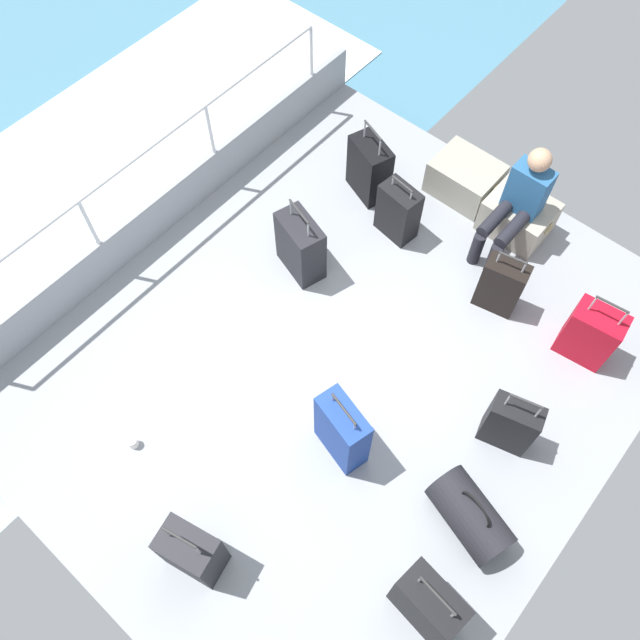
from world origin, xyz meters
name	(u,v)px	position (x,y,z in m)	size (l,w,h in m)	color
ground_plane	(344,361)	(0.00, 0.00, -0.03)	(4.40, 5.20, 0.06)	gray
gunwale_port	(164,211)	(-2.17, 0.00, 0.23)	(0.06, 5.20, 0.45)	gray
railing_port	(151,170)	(-2.17, 0.00, 0.78)	(0.04, 4.20, 1.02)	silver
sea_wake	(84,176)	(-3.60, 0.00, -0.34)	(12.00, 12.00, 0.01)	teal
cargo_crate_0	(465,178)	(-0.30, 2.18, 0.18)	(0.65, 0.49, 0.37)	gray
cargo_crate_1	(518,217)	(0.34, 2.11, 0.19)	(0.63, 0.48, 0.37)	#9E9989
passenger_seated	(518,202)	(0.34, 1.93, 0.56)	(0.34, 0.66, 1.07)	#26598C
suitcase_0	(428,604)	(1.65, -1.15, 0.32)	(0.48, 0.29, 0.77)	black
suitcase_1	(342,431)	(0.47, -0.61, 0.35)	(0.47, 0.31, 0.80)	navy
suitcase_2	(398,212)	(-0.50, 1.36, 0.28)	(0.40, 0.27, 0.67)	black
suitcase_3	(369,168)	(-1.01, 1.58, 0.30)	(0.49, 0.38, 0.80)	black
suitcase_4	(501,286)	(0.65, 1.29, 0.29)	(0.39, 0.27, 0.71)	black
suitcase_5	(301,246)	(-0.91, 0.48, 0.31)	(0.51, 0.38, 0.80)	black
suitcase_6	(510,424)	(1.39, 0.28, 0.29)	(0.41, 0.29, 0.75)	black
suitcase_7	(590,334)	(1.46, 1.37, 0.29)	(0.44, 0.30, 0.77)	#B70C1E
suitcase_8	(192,552)	(0.23, -1.93, 0.29)	(0.45, 0.34, 0.78)	black
duffel_bag	(470,515)	(1.54, -0.44, 0.17)	(0.71, 0.51, 0.50)	black
paper_cup	(133,443)	(-0.78, -1.66, 0.05)	(0.08, 0.08, 0.10)	white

